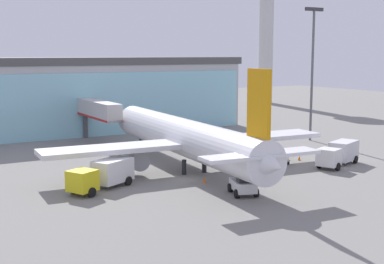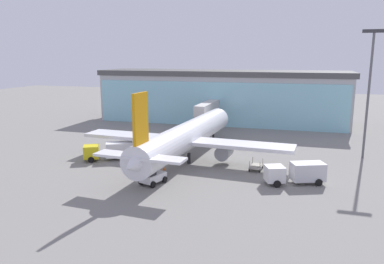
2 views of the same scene
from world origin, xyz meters
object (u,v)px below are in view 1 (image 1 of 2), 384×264
Objects in this scene: jet_bridge at (97,110)px; catering_truck at (103,174)px; control_tower at (266,16)px; airplane at (186,138)px; pushback_tug at (243,184)px; safety_cone_nose at (204,180)px; safety_cone_wingtip at (299,158)px; baggage_cart at (277,159)px; fuel_truck at (339,153)px; apron_light_mast at (312,63)px.

jet_bridge is 1.90× the size of catering_truck.
control_tower is 86.24m from airplane.
catering_truck is 2.07× the size of pushback_tug.
jet_bridge is 28.95m from safety_cone_nose.
baggage_cart is at bearing -176.63° from safety_cone_wingtip.
jet_bridge is 30.12m from safety_cone_wingtip.
catering_truck is at bearing 165.04° from safety_cone_nose.
baggage_cart is at bearing -151.78° from jet_bridge.
catering_truck is 0.99× the size of fuel_truck.
control_tower is at bearing -20.10° from pushback_tug.
control_tower is 96.01m from pushback_tug.
apron_light_mast is 28.56m from airplane.
fuel_truck is (16.49, -6.69, -2.11)m from airplane.
fuel_truck is (18.80, -29.09, -3.27)m from jet_bridge.
pushback_tug is (1.70, -34.34, -3.76)m from jet_bridge.
control_tower is 81.97m from baggage_cart.
jet_bridge is 0.73× the size of apron_light_mast.
airplane is (2.31, -22.40, -1.16)m from jet_bridge.
apron_light_mast reaches higher than fuel_truck.
safety_cone_nose is at bearing -131.14° from control_tower.
fuel_truck is 17.85m from safety_cone_nose.
safety_cone_nose and safety_cone_wingtip have the same top height.
pushback_tug is 5.84m from safety_cone_nose.
jet_bridge is 25.86× the size of safety_cone_wingtip.
jet_bridge reaches higher than safety_cone_nose.
fuel_truck is at bearing -121.19° from control_tower.
catering_truck reaches higher than safety_cone_wingtip.
apron_light_mast is at bearing 43.42° from safety_cone_wingtip.
jet_bridge is at bearing 124.34° from safety_cone_wingtip.
control_tower is at bearing 55.79° from safety_cone_wingtip.
baggage_cart reaches higher than safety_cone_nose.
apron_light_mast is 33.08m from safety_cone_nose.
apron_light_mast is 35.25× the size of safety_cone_wingtip.
baggage_cart is (13.26, -24.80, -4.23)m from jet_bridge.
control_tower is 12.17× the size of baggage_cart.
jet_bridge is 28.44m from baggage_cart.
baggage_cart is at bearing -98.93° from airplane.
baggage_cart is at bearing 17.14° from safety_cone_nose.
jet_bridge is at bearing 21.24° from pushback_tug.
baggage_cart is at bearing -143.57° from apron_light_mast.
airplane is at bearing 169.96° from catering_truck.
safety_cone_wingtip is at bearing 154.99° from catering_truck.
apron_light_mast reaches higher than safety_cone_nose.
catering_truck is at bearing -161.59° from apron_light_mast.
baggage_cart is (21.94, 1.19, -0.97)m from catering_truck.
apron_light_mast is 35.25× the size of safety_cone_nose.
control_tower reaches higher than baggage_cart.
pushback_tug is 6.55× the size of safety_cone_nose.
safety_cone_nose is (1.00, -28.58, -4.46)m from jet_bridge.
baggage_cart is 12.83m from safety_cone_nose.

